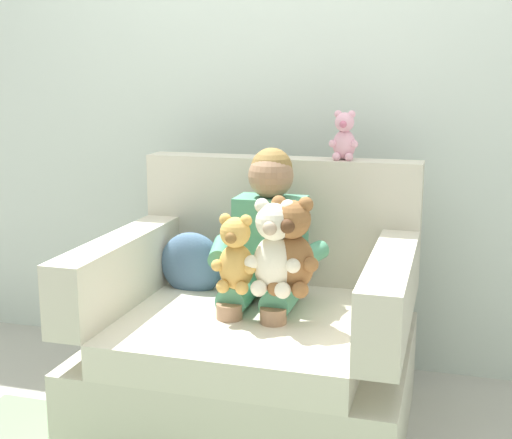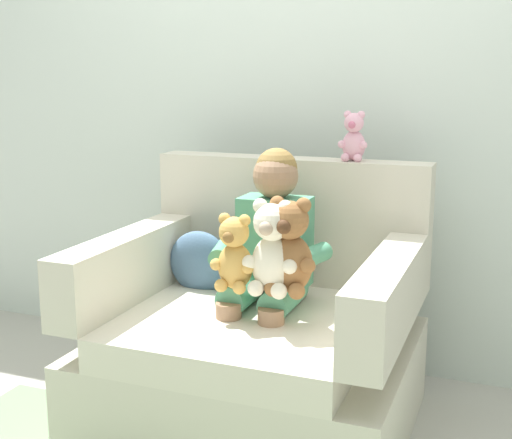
{
  "view_description": "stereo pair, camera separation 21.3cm",
  "coord_description": "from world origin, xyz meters",
  "px_view_note": "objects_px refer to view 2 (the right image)",
  "views": [
    {
      "loc": [
        0.68,
        -2.31,
        1.31
      ],
      "look_at": [
        0.03,
        -0.05,
        0.81
      ],
      "focal_mm": 48.41,
      "sensor_mm": 36.0,
      "label": 1
    },
    {
      "loc": [
        0.88,
        -2.24,
        1.31
      ],
      "look_at": [
        0.03,
        -0.05,
        0.81
      ],
      "focal_mm": 48.41,
      "sensor_mm": 36.0,
      "label": 2
    }
  ],
  "objects_px": {
    "seated_child": "(269,249)",
    "plush_honey": "(234,255)",
    "plush_cream": "(272,250)",
    "throw_pillow": "(200,263)",
    "armchair": "(258,343)",
    "plush_pink_on_backrest": "(354,138)",
    "plush_brown": "(290,249)"
  },
  "relations": [
    {
      "from": "plush_pink_on_backrest",
      "to": "throw_pillow",
      "type": "bearing_deg",
      "value": -174.29
    },
    {
      "from": "plush_brown",
      "to": "plush_cream",
      "type": "distance_m",
      "value": 0.06
    },
    {
      "from": "plush_brown",
      "to": "plush_pink_on_backrest",
      "type": "xyz_separation_m",
      "value": [
        0.09,
        0.5,
        0.34
      ]
    },
    {
      "from": "seated_child",
      "to": "plush_pink_on_backrest",
      "type": "relative_size",
      "value": 4.2
    },
    {
      "from": "plush_brown",
      "to": "plush_pink_on_backrest",
      "type": "bearing_deg",
      "value": 59.85
    },
    {
      "from": "armchair",
      "to": "plush_pink_on_backrest",
      "type": "height_order",
      "value": "plush_pink_on_backrest"
    },
    {
      "from": "armchair",
      "to": "plush_pink_on_backrest",
      "type": "xyz_separation_m",
      "value": [
        0.26,
        0.37,
        0.75
      ]
    },
    {
      "from": "seated_child",
      "to": "plush_brown",
      "type": "xyz_separation_m",
      "value": [
        0.14,
        -0.17,
        0.05
      ]
    },
    {
      "from": "plush_cream",
      "to": "armchair",
      "type": "bearing_deg",
      "value": 131.21
    },
    {
      "from": "seated_child",
      "to": "plush_cream",
      "type": "xyz_separation_m",
      "value": [
        0.08,
        -0.19,
        0.05
      ]
    },
    {
      "from": "plush_pink_on_backrest",
      "to": "throw_pillow",
      "type": "height_order",
      "value": "plush_pink_on_backrest"
    },
    {
      "from": "plush_cream",
      "to": "throw_pillow",
      "type": "height_order",
      "value": "plush_cream"
    },
    {
      "from": "plush_brown",
      "to": "plush_honey",
      "type": "bearing_deg",
      "value": 169.61
    },
    {
      "from": "seated_child",
      "to": "plush_honey",
      "type": "distance_m",
      "value": 0.21
    },
    {
      "from": "plush_brown",
      "to": "seated_child",
      "type": "bearing_deg",
      "value": 109.3
    },
    {
      "from": "armchair",
      "to": "plush_pink_on_backrest",
      "type": "relative_size",
      "value": 5.79
    },
    {
      "from": "seated_child",
      "to": "throw_pillow",
      "type": "height_order",
      "value": "seated_child"
    },
    {
      "from": "seated_child",
      "to": "throw_pillow",
      "type": "xyz_separation_m",
      "value": [
        -0.34,
        0.1,
        -0.11
      ]
    },
    {
      "from": "armchair",
      "to": "plush_honey",
      "type": "height_order",
      "value": "armchair"
    },
    {
      "from": "seated_child",
      "to": "plush_brown",
      "type": "bearing_deg",
      "value": -43.89
    },
    {
      "from": "seated_child",
      "to": "plush_honey",
      "type": "xyz_separation_m",
      "value": [
        -0.05,
        -0.2,
        0.02
      ]
    },
    {
      "from": "plush_brown",
      "to": "plush_cream",
      "type": "relative_size",
      "value": 1.03
    },
    {
      "from": "plush_cream",
      "to": "throw_pillow",
      "type": "xyz_separation_m",
      "value": [
        -0.42,
        0.29,
        -0.16
      ]
    },
    {
      "from": "plush_brown",
      "to": "throw_pillow",
      "type": "relative_size",
      "value": 1.3
    },
    {
      "from": "plush_pink_on_backrest",
      "to": "plush_cream",
      "type": "bearing_deg",
      "value": -122.08
    },
    {
      "from": "throw_pillow",
      "to": "plush_cream",
      "type": "bearing_deg",
      "value": -34.82
    },
    {
      "from": "plush_cream",
      "to": "throw_pillow",
      "type": "distance_m",
      "value": 0.53
    },
    {
      "from": "plush_honey",
      "to": "plush_cream",
      "type": "height_order",
      "value": "plush_cream"
    },
    {
      "from": "armchair",
      "to": "plush_honey",
      "type": "relative_size",
      "value": 4.19
    },
    {
      "from": "armchair",
      "to": "plush_pink_on_backrest",
      "type": "bearing_deg",
      "value": 55.08
    },
    {
      "from": "armchair",
      "to": "throw_pillow",
      "type": "distance_m",
      "value": 0.42
    },
    {
      "from": "plush_pink_on_backrest",
      "to": "seated_child",
      "type": "bearing_deg",
      "value": -141.35
    }
  ]
}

